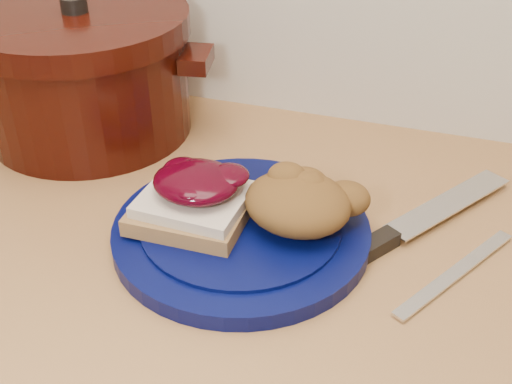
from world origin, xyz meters
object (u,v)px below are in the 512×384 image
(plate, at_px, (241,232))
(dutch_oven, at_px, (85,72))
(butter_knife, at_px, (456,273))
(chef_knife, at_px, (383,241))
(pepper_grinder, at_px, (14,67))

(plate, distance_m, dutch_oven, 0.34)
(plate, height_order, butter_knife, plate)
(chef_knife, xyz_separation_m, dutch_oven, (-0.43, 0.14, 0.08))
(butter_knife, xyz_separation_m, dutch_oven, (-0.50, 0.16, 0.08))
(plate, xyz_separation_m, pepper_grinder, (-0.42, 0.20, 0.05))
(plate, relative_size, pepper_grinder, 2.24)
(plate, distance_m, pepper_grinder, 0.46)
(chef_knife, height_order, dutch_oven, dutch_oven)
(chef_knife, distance_m, dutch_oven, 0.46)
(plate, relative_size, chef_knife, 1.04)
(plate, relative_size, dutch_oven, 0.79)
(chef_knife, height_order, butter_knife, chef_knife)
(dutch_oven, relative_size, pepper_grinder, 2.82)
(chef_knife, bearing_deg, dutch_oven, 105.80)
(chef_knife, xyz_separation_m, pepper_grinder, (-0.56, 0.16, 0.05))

